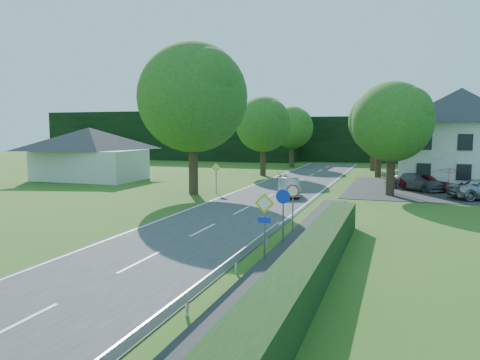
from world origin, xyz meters
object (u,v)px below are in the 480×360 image
at_px(motorcycle, 283,177).
at_px(parked_car_red, 425,182).
at_px(streetlight, 386,136).
at_px(parked_car_grey, 417,182).
at_px(moving_car, 289,187).
at_px(parasol, 449,181).

xyz_separation_m(motorcycle, parked_car_red, (12.36, -1.90, 0.19)).
height_order(streetlight, parked_car_grey, streetlight).
height_order(moving_car, parasol, parasol).
distance_m(moving_car, motorcycle, 9.13).
xyz_separation_m(motorcycle, parasol, (13.91, -4.12, 0.57)).
bearing_deg(parasol, parked_car_grey, 133.08).
xyz_separation_m(streetlight, moving_car, (-6.70, -5.14, -3.74)).
distance_m(streetlight, parked_car_red, 5.15).
xyz_separation_m(moving_car, motorcycle, (-2.56, 8.76, -0.18)).
distance_m(moving_car, parked_car_red, 11.96).
relative_size(streetlight, parasol, 3.38).
relative_size(streetlight, moving_car, 1.94).
bearing_deg(parasol, streetlight, 173.86).
bearing_deg(parasol, moving_car, -157.76).
height_order(streetlight, parked_car_red, streetlight).
distance_m(streetlight, parasol, 5.76).
height_order(motorcycle, parked_car_grey, parked_car_grey).
bearing_deg(motorcycle, parked_car_red, 9.28).
xyz_separation_m(streetlight, parked_car_red, (3.10, 1.71, -3.74)).
height_order(moving_car, parked_car_red, parked_car_red).
xyz_separation_m(streetlight, motorcycle, (-9.26, 3.62, -3.93)).
distance_m(moving_car, parked_car_grey, 11.52).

